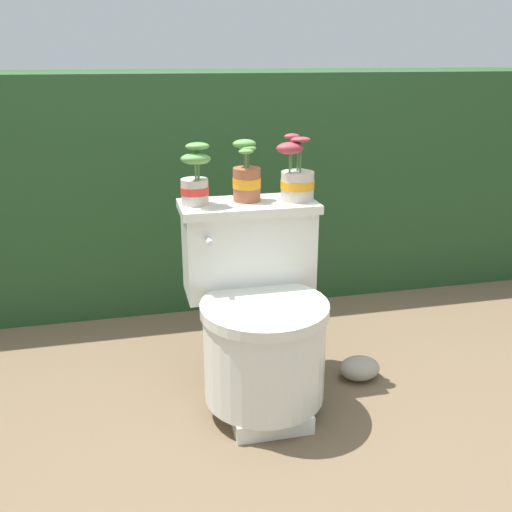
# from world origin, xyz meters

# --- Properties ---
(ground_plane) EXTENTS (12.00, 12.00, 0.00)m
(ground_plane) POSITION_xyz_m (0.00, 0.00, 0.00)
(ground_plane) COLOR brown
(hedge_backdrop) EXTENTS (3.99, 0.85, 1.10)m
(hedge_backdrop) POSITION_xyz_m (0.00, 1.27, 0.55)
(hedge_backdrop) COLOR #234723
(hedge_backdrop) RESTS_ON ground
(toilet) EXTENTS (0.48, 0.57, 0.69)m
(toilet) POSITION_xyz_m (0.02, 0.05, 0.32)
(toilet) COLOR silver
(toilet) RESTS_ON ground
(potted_plant_left) EXTENTS (0.11, 0.12, 0.22)m
(potted_plant_left) POSITION_xyz_m (-0.16, 0.21, 0.78)
(potted_plant_left) COLOR beige
(potted_plant_left) RESTS_ON toilet
(potted_plant_midleft) EXTENTS (0.10, 0.10, 0.21)m
(potted_plant_midleft) POSITION_xyz_m (0.02, 0.23, 0.77)
(potted_plant_midleft) COLOR #9E5638
(potted_plant_midleft) RESTS_ON toilet
(potted_plant_middle) EXTENTS (0.14, 0.13, 0.23)m
(potted_plant_middle) POSITION_xyz_m (0.19, 0.20, 0.77)
(potted_plant_middle) COLOR beige
(potted_plant_middle) RESTS_ON toilet
(garden_stone) EXTENTS (0.16, 0.13, 0.09)m
(garden_stone) POSITION_xyz_m (0.43, 0.08, 0.04)
(garden_stone) COLOR #9E9384
(garden_stone) RESTS_ON ground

